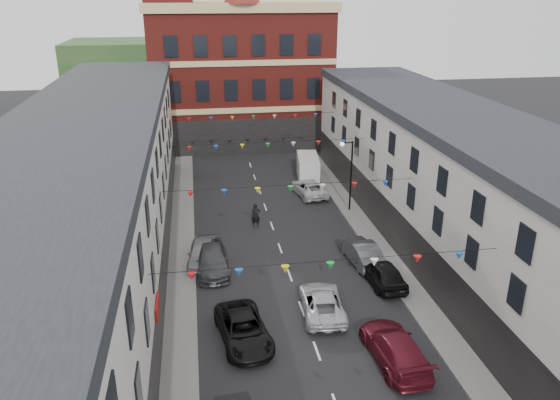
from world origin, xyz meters
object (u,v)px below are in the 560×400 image
street_lamp (348,167)px  car_right_c (395,348)px  car_left_c (244,329)px  car_left_d (212,260)px  moving_car (322,302)px  car_right_e (361,251)px  pedestrian (256,215)px  white_van (308,168)px  car_right_d (382,272)px  car_left_e (202,253)px  car_right_f (309,188)px

street_lamp → car_right_c: size_ratio=1.10×
car_left_c → car_left_d: bearing=91.2°
car_left_c → moving_car: car_left_c is taller
car_right_e → pedestrian: size_ratio=2.45×
car_right_e → pedestrian: bearing=-52.9°
car_right_e → car_left_d: bearing=-7.9°
car_right_c → moving_car: car_right_c is taller
car_right_c → white_van: size_ratio=1.09×
car_right_d → car_right_c: bearing=70.5°
car_left_e → white_van: white_van is taller
car_left_c → pedestrian: (2.34, 14.57, 0.24)m
moving_car → car_right_d: bearing=-144.5°
street_lamp → white_van: size_ratio=1.21×
car_right_d → car_left_d: bearing=-23.6°
moving_car → street_lamp: bearing=-106.0°
car_right_d → street_lamp: bearing=-100.2°
car_right_f → moving_car: (-3.21, -18.81, 0.00)m
street_lamp → moving_car: (-5.50, -14.57, -3.22)m
car_right_e → car_right_c: bearing=76.5°
car_right_e → white_van: white_van is taller
street_lamp → car_right_e: (-1.48, -8.89, -3.13)m
car_left_d → white_van: white_van is taller
car_left_c → car_left_e: (-1.90, 9.16, 0.05)m
street_lamp → car_right_e: 9.54m
pedestrian → car_right_e: bearing=-51.6°
car_right_c → pedestrian: 18.05m
car_right_e → car_right_f: bearing=-91.9°
moving_car → car_left_c: bearing=28.0°
car_left_e → moving_car: car_left_e is taller
car_left_e → pedestrian: pedestrian is taller
car_right_c → car_right_f: 23.63m
car_left_c → car_right_c: car_right_c is taller
car_left_c → car_right_e: size_ratio=1.09×
car_left_d → pedestrian: (3.62, 6.47, 0.22)m
car_right_e → car_right_f: 13.15m
car_right_e → car_right_f: (-0.82, 13.13, -0.09)m
street_lamp → car_left_e: (-12.05, -7.40, -3.14)m
car_left_d → car_right_c: (8.48, -10.91, 0.05)m
car_right_d → moving_car: (-4.45, -2.65, -0.09)m
car_right_e → moving_car: bearing=49.2°
car_right_c → moving_car: size_ratio=1.10×
car_left_c → car_right_f: (7.86, 20.80, -0.03)m
pedestrian → car_right_d: bearing=-59.9°
car_right_c → car_right_d: (1.90, 7.46, -0.01)m
car_left_c → car_right_f: 22.24m
car_left_c → moving_car: 5.06m
street_lamp → car_left_c: bearing=-121.5°
car_left_d → car_right_d: 10.94m
moving_car → white_van: size_ratio=0.99×
car_left_e → car_right_f: (9.76, 11.64, -0.08)m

